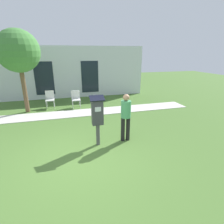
{
  "coord_description": "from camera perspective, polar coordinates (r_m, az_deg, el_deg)",
  "views": [
    {
      "loc": [
        -0.26,
        -4.23,
        2.8
      ],
      "look_at": [
        1.1,
        0.72,
        1.05
      ],
      "focal_mm": 28.0,
      "sensor_mm": 36.0,
      "label": 1
    }
  ],
  "objects": [
    {
      "name": "ground_plane",
      "position": [
        5.08,
        -10.25,
        -14.97
      ],
      "size": [
        40.0,
        40.0,
        0.0
      ],
      "primitive_type": "plane",
      "color": "#476B2D"
    },
    {
      "name": "outdoor_chair_left",
      "position": [
        9.81,
        -19.62,
        4.36
      ],
      "size": [
        0.44,
        0.44,
        0.9
      ],
      "rotation": [
        0.0,
        0.0,
        -0.27
      ],
      "color": "silver",
      "rests_on": "ground"
    },
    {
      "name": "tree",
      "position": [
        9.24,
        -28.3,
        17.0
      ],
      "size": [
        1.9,
        1.9,
        3.82
      ],
      "color": "brown",
      "rests_on": "ground"
    },
    {
      "name": "parking_meter",
      "position": [
        5.31,
        -4.79,
        -0.84
      ],
      "size": [
        0.44,
        0.31,
        1.59
      ],
      "color": "#4C4C4C",
      "rests_on": "ground"
    },
    {
      "name": "sidewalk",
      "position": [
        8.63,
        -12.83,
        -0.5
      ],
      "size": [
        12.0,
        1.1,
        0.02
      ],
      "color": "beige",
      "rests_on": "ground"
    },
    {
      "name": "building_facade",
      "position": [
        11.62,
        -14.37,
        12.34
      ],
      "size": [
        10.0,
        0.26,
        3.2
      ],
      "color": "silver",
      "rests_on": "ground"
    },
    {
      "name": "outdoor_chair_middle",
      "position": [
        9.49,
        -11.74,
        4.6
      ],
      "size": [
        0.44,
        0.44,
        0.9
      ],
      "rotation": [
        0.0,
        0.0,
        -0.06
      ],
      "color": "silver",
      "rests_on": "ground"
    },
    {
      "name": "person_standing",
      "position": [
        5.61,
        4.53,
        -0.69
      ],
      "size": [
        0.32,
        0.32,
        1.58
      ],
      "rotation": [
        0.0,
        0.0,
        -0.45
      ],
      "color": "black",
      "rests_on": "ground"
    }
  ]
}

